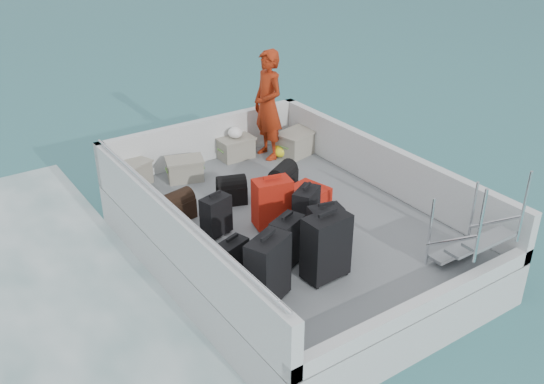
{
  "coord_description": "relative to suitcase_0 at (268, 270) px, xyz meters",
  "views": [
    {
      "loc": [
        -4.26,
        -5.8,
        4.77
      ],
      "look_at": [
        -0.16,
        0.22,
        1.0
      ],
      "focal_mm": 40.0,
      "sensor_mm": 36.0,
      "label": 1
    }
  ],
  "objects": [
    {
      "name": "deck_fittings",
      "position": [
        1.59,
        0.98,
        -0.02
      ],
      "size": [
        3.6,
        5.0,
        0.9
      ],
      "color": "silver",
      "rests_on": "deck"
    },
    {
      "name": "white_bag",
      "position": [
        1.71,
        3.5,
        0.03
      ],
      "size": [
        0.24,
        0.24,
        0.18
      ],
      "primitive_type": "ellipsoid",
      "color": "white",
      "rests_on": "crate_2"
    },
    {
      "name": "suitcase_4",
      "position": [
        0.57,
        0.45,
        -0.08
      ],
      "size": [
        0.49,
        0.39,
        0.63
      ],
      "primitive_type": "cube",
      "rotation": [
        0.0,
        0.0,
        0.4
      ],
      "color": "black",
      "rests_on": "deck"
    },
    {
      "name": "crate_2",
      "position": [
        1.71,
        3.5,
        -0.23
      ],
      "size": [
        0.55,
        0.38,
        0.33
      ],
      "primitive_type": "cube",
      "rotation": [
        0.0,
        0.0,
        -0.0
      ],
      "color": "gray",
      "rests_on": "deck"
    },
    {
      "name": "duffel_0",
      "position": [
        -0.03,
        2.19,
        -0.23
      ],
      "size": [
        0.52,
        0.39,
        0.32
      ],
      "primitive_type": null,
      "rotation": [
        0.0,
        0.0,
        0.21
      ],
      "color": "black",
      "rests_on": "deck"
    },
    {
      "name": "ferry_hull",
      "position": [
        1.24,
        1.3,
        -0.71
      ],
      "size": [
        3.6,
        5.0,
        0.6
      ],
      "primitive_type": "cube",
      "color": "silver",
      "rests_on": "ground"
    },
    {
      "name": "crate_3",
      "position": [
        2.63,
        3.05,
        -0.21
      ],
      "size": [
        0.7,
        0.56,
        0.37
      ],
      "primitive_type": "cube",
      "rotation": [
        0.0,
        0.0,
        0.25
      ],
      "color": "gray",
      "rests_on": "deck"
    },
    {
      "name": "suitcase_0",
      "position": [
        0.0,
        0.0,
        0.0
      ],
      "size": [
        0.58,
        0.47,
        0.79
      ],
      "primitive_type": "cube",
      "rotation": [
        0.0,
        0.0,
        0.41
      ],
      "color": "black",
      "rests_on": "deck"
    },
    {
      "name": "suitcase_8",
      "position": [
        1.52,
        1.42,
        -0.24
      ],
      "size": [
        0.85,
        0.66,
        0.3
      ],
      "primitive_type": "cube",
      "rotation": [
        0.0,
        0.0,
        1.8
      ],
      "color": "#B71A0E",
      "rests_on": "deck"
    },
    {
      "name": "crate_0",
      "position": [
        -0.16,
        3.5,
        -0.22
      ],
      "size": [
        0.68,
        0.58,
        0.35
      ],
      "primitive_type": "cube",
      "rotation": [
        0.0,
        0.0,
        0.37
      ],
      "color": "gray",
      "rests_on": "deck"
    },
    {
      "name": "yellow_bag",
      "position": [
        2.35,
        3.12,
        -0.28
      ],
      "size": [
        0.28,
        0.26,
        0.22
      ],
      "primitive_type": "ellipsoid",
      "color": "yellow",
      "rests_on": "deck"
    },
    {
      "name": "passenger",
      "position": [
        2.19,
        3.26,
        0.51
      ],
      "size": [
        0.46,
        0.68,
        1.8
      ],
      "primitive_type": "imported",
      "rotation": [
        0.0,
        0.0,
        -1.62
      ],
      "color": "red",
      "rests_on": "deck"
    },
    {
      "name": "duffel_1",
      "position": [
        0.85,
        2.19,
        -0.23
      ],
      "size": [
        0.49,
        0.42,
        0.32
      ],
      "primitive_type": null,
      "rotation": [
        0.0,
        0.0,
        -0.35
      ],
      "color": "black",
      "rests_on": "deck"
    },
    {
      "name": "deck",
      "position": [
        1.24,
        1.3,
        -0.4
      ],
      "size": [
        3.3,
        4.7,
        0.02
      ],
      "primitive_type": "cube",
      "color": "gray",
      "rests_on": "ferry_hull"
    },
    {
      "name": "duffel_2",
      "position": [
        1.68,
        2.1,
        -0.23
      ],
      "size": [
        0.56,
        0.5,
        0.32
      ],
      "primitive_type": null,
      "rotation": [
        0.0,
        0.0,
        0.52
      ],
      "color": "black",
      "rests_on": "deck"
    },
    {
      "name": "suitcase_3",
      "position": [
        0.8,
        -0.01,
        0.01
      ],
      "size": [
        0.55,
        0.34,
        0.81
      ],
      "primitive_type": "cube",
      "rotation": [
        0.0,
        0.0,
        0.05
      ],
      "color": "black",
      "rests_on": "deck"
    },
    {
      "name": "suitcase_2",
      "position": [
        0.22,
        1.53,
        -0.12
      ],
      "size": [
        0.42,
        0.31,
        0.55
      ],
      "primitive_type": "cube",
      "rotation": [
        0.0,
        0.0,
        0.26
      ],
      "color": "black",
      "rests_on": "deck"
    },
    {
      "name": "crate_1",
      "position": [
        0.63,
        3.24,
        -0.23
      ],
      "size": [
        0.61,
        0.51,
        0.32
      ],
      "primitive_type": "cube",
      "rotation": [
        0.0,
        0.0,
        -0.32
      ],
      "color": "gray",
      "rests_on": "deck"
    },
    {
      "name": "suitcase_7",
      "position": [
        1.27,
        0.99,
        -0.1
      ],
      "size": [
        0.48,
        0.41,
        0.58
      ],
      "primitive_type": "cube",
      "rotation": [
        0.0,
        0.0,
        0.53
      ],
      "color": "black",
      "rests_on": "deck"
    },
    {
      "name": "suitcase_1",
      "position": [
        -0.14,
        0.51,
        -0.12
      ],
      "size": [
        0.4,
        0.3,
        0.54
      ],
      "primitive_type": "cube",
      "rotation": [
        0.0,
        0.0,
        0.31
      ],
      "color": "black",
      "rests_on": "deck"
    },
    {
      "name": "suitcase_5",
      "position": [
        0.95,
        1.31,
        -0.05
      ],
      "size": [
        0.54,
        0.39,
        0.68
      ],
      "primitive_type": "cube",
      "rotation": [
        0.0,
        0.0,
        -0.21
      ],
      "color": "#B71A0E",
      "rests_on": "deck"
    },
    {
      "name": "suitcase_6",
      "position": [
        1.19,
        0.49,
        -0.11
      ],
      "size": [
        0.46,
        0.33,
        0.57
      ],
      "primitive_type": "cube",
      "rotation": [
        0.0,
        0.0,
        -0.23
      ],
      "color": "black",
      "rests_on": "deck"
    },
    {
      "name": "ground",
      "position": [
        1.24,
        1.3,
        -1.01
      ],
      "size": [
        160.0,
        160.0,
        0.0
      ],
      "primitive_type": "plane",
      "color": "#1B5860",
      "rests_on": "ground"
    }
  ]
}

